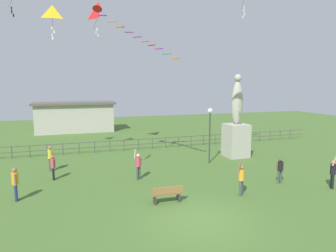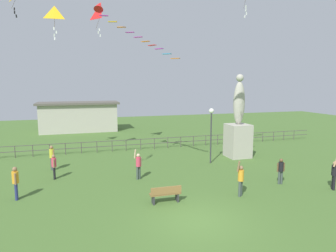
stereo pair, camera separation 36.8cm
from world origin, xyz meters
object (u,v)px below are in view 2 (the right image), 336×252
at_px(kite_4, 55,15).
at_px(streamer_kite, 106,11).
at_px(person_0, 281,169).
at_px(kite_1, 101,13).
at_px(person_3, 54,165).
at_px(lamppost, 211,123).
at_px(person_1, 241,178).
at_px(person_4, 16,181).
at_px(statue_monument, 238,131).
at_px(person_6, 52,156).
at_px(park_bench, 166,194).
at_px(person_5, 334,173).
at_px(person_2, 138,164).

relative_size(kite_4, streamer_kite, 0.46).
relative_size(person_0, kite_1, 0.57).
bearing_deg(person_3, lamppost, 3.17).
xyz_separation_m(person_1, person_4, (-10.82, 2.80, 0.02)).
distance_m(lamppost, streamer_kite, 10.19).
height_order(person_3, person_4, person_4).
bearing_deg(lamppost, kite_1, 142.18).
bearing_deg(kite_1, person_3, -120.50).
bearing_deg(statue_monument, kite_1, 156.20).
height_order(statue_monument, kite_4, kite_4).
height_order(person_1, kite_4, kite_4).
xyz_separation_m(kite_1, kite_4, (-3.28, -2.01, -0.83)).
bearing_deg(person_3, person_1, -31.41).
relative_size(person_6, kite_4, 0.74).
xyz_separation_m(park_bench, person_1, (3.89, -0.26, 0.48)).
distance_m(person_3, streamer_kite, 10.08).
xyz_separation_m(person_5, kite_4, (-14.32, 10.27, 9.38)).
bearing_deg(person_3, streamer_kite, 22.96).
bearing_deg(person_1, lamppost, 78.75).
relative_size(person_6, kite_1, 0.64).
bearing_deg(park_bench, lamppost, 49.37).
bearing_deg(park_bench, kite_1, 99.19).
xyz_separation_m(statue_monument, streamer_kite, (-9.87, -0.22, 8.16)).
relative_size(park_bench, kite_1, 0.58).
distance_m(person_0, streamer_kite, 14.34).
xyz_separation_m(lamppost, kite_4, (-10.26, 3.41, 7.39)).
distance_m(park_bench, person_1, 3.93).
distance_m(kite_4, streamer_kite, 4.08).
height_order(park_bench, person_6, person_6).
xyz_separation_m(park_bench, streamer_kite, (-1.92, 6.86, 9.76)).
bearing_deg(person_3, person_6, 97.51).
xyz_separation_m(person_2, person_3, (-4.83, 1.50, -0.07)).
bearing_deg(statue_monument, park_bench, -138.31).
bearing_deg(person_4, person_1, -14.52).
bearing_deg(streamer_kite, park_bench, -74.35).
xyz_separation_m(person_2, streamer_kite, (-1.37, 2.96, 9.29)).
height_order(person_0, person_4, person_4).
height_order(lamppost, kite_4, kite_4).
xyz_separation_m(person_6, streamer_kite, (3.72, -0.54, 9.27)).
bearing_deg(person_0, kite_1, 129.72).
height_order(park_bench, streamer_kite, streamer_kite).
height_order(person_6, streamer_kite, streamer_kite).
bearing_deg(kite_1, streamer_kite, -91.00).
height_order(statue_monument, person_0, statue_monument).
height_order(statue_monument, person_5, statue_monument).
bearing_deg(person_6, kite_1, 46.46).
distance_m(lamppost, person_3, 10.72).
relative_size(statue_monument, kite_1, 2.46).
bearing_deg(person_2, lamppost, 20.13).
height_order(statue_monument, person_2, statue_monument).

